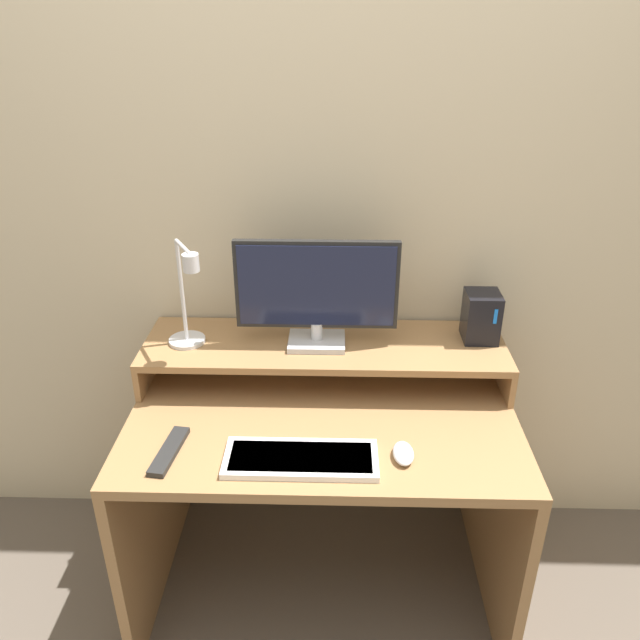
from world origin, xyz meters
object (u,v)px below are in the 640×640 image
object	(u,v)px
monitor	(317,291)
remote_control	(169,451)
desk_lamp	(187,305)
mouse	(403,453)
router_dock	(481,316)
keyboard	(301,459)

from	to	relation	value
monitor	remote_control	xyz separation A→B (m)	(-0.38, -0.39, -0.30)
monitor	desk_lamp	xyz separation A→B (m)	(-0.38, -0.04, -0.03)
desk_lamp	remote_control	size ratio (longest dim) A/B	1.68
mouse	remote_control	distance (m)	0.62
router_dock	keyboard	distance (m)	0.74
remote_control	router_dock	bearing A→B (deg)	26.07
monitor	keyboard	bearing A→B (deg)	-93.91
desk_lamp	keyboard	size ratio (longest dim) A/B	0.85
monitor	mouse	bearing A→B (deg)	-58.26
router_dock	remote_control	size ratio (longest dim) A/B	0.78
remote_control	monitor	bearing A→B (deg)	45.61
router_dock	mouse	xyz separation A→B (m)	(-0.27, -0.44, -0.19)
mouse	router_dock	bearing A→B (deg)	58.25
router_dock	mouse	world-z (taller)	router_dock
monitor	desk_lamp	bearing A→B (deg)	-174.24
monitor	desk_lamp	size ratio (longest dim) A/B	1.44
desk_lamp	keyboard	world-z (taller)	desk_lamp
keyboard	monitor	bearing A→B (deg)	86.09
monitor	mouse	xyz separation A→B (m)	(0.24, -0.39, -0.29)
router_dock	remote_control	distance (m)	1.01
keyboard	remote_control	distance (m)	0.35
monitor	router_dock	bearing A→B (deg)	5.27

